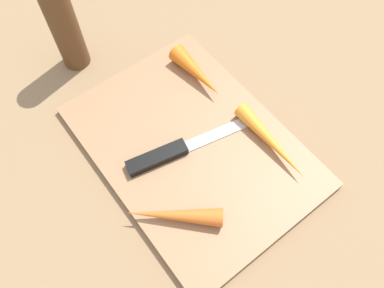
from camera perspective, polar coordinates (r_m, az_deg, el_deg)
The scene contains 7 objects.
ground_plane at distance 0.57m, azimuth 0.00°, elevation -0.58°, with size 1.40×1.40×0.00m, color #8C6D4C.
cutting_board at distance 0.57m, azimuth 0.00°, elevation -0.29°, with size 0.36×0.26×0.01m, color #99704C.
knife at distance 0.55m, azimuth -3.99°, elevation -1.54°, with size 0.06×0.20×0.01m.
carrot_shortest at distance 0.62m, azimuth 0.71°, elevation 10.69°, with size 0.03×0.03×0.11m, color orange.
carrot_medium at distance 0.50m, azimuth -2.71°, elevation -10.67°, with size 0.03×0.03×0.13m, color orange.
carrot_longest at distance 0.56m, azimuth 11.77°, elevation 0.37°, with size 0.02×0.02×0.14m, color orange.
pepper_grinder at distance 0.64m, azimuth -18.91°, elevation 17.02°, with size 0.04×0.04×0.18m, color brown.
Camera 1 is at (0.21, -0.16, 0.50)m, focal length 35.47 mm.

